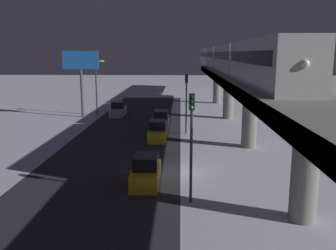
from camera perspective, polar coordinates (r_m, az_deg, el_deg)
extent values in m
plane|color=silver|center=(27.06, 1.25, -7.37)|extent=(240.00, 240.00, 0.00)
cube|color=#28282D|center=(27.60, -9.64, -7.15)|extent=(11.00, 91.29, 0.01)
cube|color=gray|center=(26.59, 15.93, 4.69)|extent=(5.00, 91.29, 0.80)
cube|color=#38383D|center=(26.12, 10.84, 4.81)|extent=(0.24, 89.47, 0.80)
cylinder|color=gray|center=(64.29, 7.69, 5.80)|extent=(1.40, 1.40, 5.40)
cylinder|color=gray|center=(49.25, 9.43, 4.14)|extent=(1.40, 1.40, 5.40)
cylinder|color=gray|center=(34.38, 12.65, 1.01)|extent=(1.40, 1.40, 5.40)
cylinder|color=gray|center=(20.04, 20.64, -6.70)|extent=(1.40, 1.40, 5.40)
cube|color=#B7BABF|center=(28.96, 14.93, 9.41)|extent=(2.90, 18.00, 3.40)
cube|color=black|center=(28.95, 14.97, 10.22)|extent=(2.94, 16.20, 0.90)
cube|color=#B7BABF|center=(47.28, 9.89, 10.16)|extent=(2.90, 18.00, 3.40)
cube|color=black|center=(47.27, 9.90, 10.65)|extent=(2.94, 16.20, 0.90)
cube|color=#B7BABF|center=(65.75, 7.66, 10.46)|extent=(2.90, 18.00, 3.40)
cube|color=black|center=(65.75, 7.67, 10.81)|extent=(2.94, 16.20, 0.90)
cube|color=#B7BABF|center=(84.28, 6.41, 10.62)|extent=(2.90, 18.00, 3.40)
cube|color=black|center=(84.28, 6.42, 10.90)|extent=(2.94, 16.20, 0.90)
sphere|color=white|center=(20.23, 20.66, 8.96)|extent=(0.44, 0.44, 0.44)
cube|color=#B2B2B7|center=(51.34, -7.79, 2.04)|extent=(1.80, 4.38, 1.10)
cube|color=black|center=(51.19, -7.82, 3.13)|extent=(1.58, 2.10, 0.87)
cube|color=gold|center=(24.61, -3.46, -7.95)|extent=(1.80, 4.18, 1.10)
cube|color=black|center=(24.30, -3.49, -5.76)|extent=(1.58, 2.00, 0.87)
cube|color=gold|center=(36.85, -1.62, -1.46)|extent=(1.80, 4.24, 1.10)
cube|color=black|center=(36.65, -1.62, 0.05)|extent=(1.58, 2.03, 0.87)
cube|color=#B2B2B7|center=(43.19, -1.09, 0.42)|extent=(1.80, 4.79, 1.10)
cube|color=black|center=(43.02, -1.09, 1.71)|extent=(1.58, 2.30, 0.87)
cylinder|color=#2D2D2D|center=(21.03, 3.63, -5.01)|extent=(0.16, 0.16, 5.50)
cube|color=black|center=(20.38, 3.74, 3.66)|extent=(0.32, 0.32, 0.90)
sphere|color=black|center=(20.16, 3.77, 4.44)|extent=(0.20, 0.20, 0.20)
sphere|color=black|center=(20.20, 3.76, 3.60)|extent=(0.20, 0.20, 0.20)
sphere|color=#19E53F|center=(20.24, 3.75, 2.76)|extent=(0.20, 0.20, 0.20)
cylinder|color=#2D2D2D|center=(39.32, 2.86, 2.59)|extent=(0.16, 0.16, 5.50)
cube|color=black|center=(38.97, 2.91, 7.25)|extent=(0.32, 0.32, 0.90)
sphere|color=black|center=(38.77, 2.92, 7.68)|extent=(0.20, 0.20, 0.20)
sphere|color=black|center=(38.79, 2.91, 7.23)|extent=(0.20, 0.20, 0.20)
sphere|color=#19E53F|center=(38.82, 2.91, 6.79)|extent=(0.20, 0.20, 0.20)
cylinder|color=#4C4C51|center=(50.97, -13.30, 4.84)|extent=(0.36, 0.36, 6.50)
cube|color=blue|center=(50.70, -13.52, 9.84)|extent=(4.80, 0.30, 2.40)
cylinder|color=#38383D|center=(52.23, -11.13, 5.63)|extent=(0.20, 0.20, 7.50)
ellipsoid|color=#F4E5B2|center=(51.84, -10.41, 9.77)|extent=(0.90, 0.44, 0.30)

